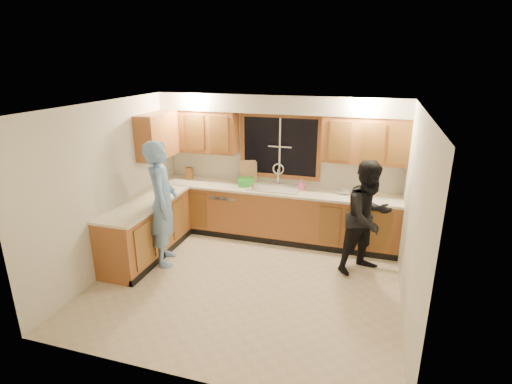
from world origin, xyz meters
TOP-DOWN VIEW (x-y plane):
  - floor at (0.00, 0.00)m, footprint 4.20×4.20m
  - ceiling at (0.00, 0.00)m, footprint 4.20×4.20m
  - wall_back at (0.00, 1.90)m, footprint 4.20×0.00m
  - wall_left at (-2.10, 0.00)m, footprint 0.00×3.80m
  - wall_right at (2.10, 0.00)m, footprint 0.00×3.80m
  - base_cabinets_back at (0.00, 1.60)m, footprint 4.20×0.60m
  - base_cabinets_left at (-1.80, 0.35)m, footprint 0.60×1.90m
  - countertop_back at (0.00, 1.58)m, footprint 4.20×0.63m
  - countertop_left at (-1.79, 0.35)m, footprint 0.63×1.90m
  - upper_cabinets_left at (-1.43, 1.73)m, footprint 1.35×0.33m
  - upper_cabinets_right at (1.43, 1.73)m, footprint 1.35×0.33m
  - upper_cabinets_return at (-1.94, 1.12)m, footprint 0.33×0.90m
  - soffit at (0.00, 1.72)m, footprint 4.20×0.35m
  - window_frame at (0.00, 1.89)m, footprint 1.44×0.03m
  - sink at (0.00, 1.60)m, footprint 0.86×0.52m
  - dishwasher at (-0.85, 1.59)m, footprint 0.60×0.56m
  - stove at (-1.80, -0.22)m, footprint 0.58×0.75m
  - man at (-1.42, 0.24)m, footprint 0.71×0.84m
  - woman at (1.59, 0.86)m, footprint 1.05×1.05m
  - knife_block at (-1.67, 1.69)m, footprint 0.13×0.12m
  - cutting_board at (-0.55, 1.82)m, footprint 0.32×0.20m
  - dish_crate at (-0.54, 1.63)m, footprint 0.35×0.34m
  - soap_bottle at (0.45, 1.66)m, footprint 0.11×0.12m
  - bowl at (1.16, 1.67)m, footprint 0.23×0.23m
  - can_left at (-0.33, 1.37)m, footprint 0.07×0.07m
  - can_right at (-0.32, 1.43)m, footprint 0.08×0.08m

SIDE VIEW (x-z plane):
  - floor at x=0.00m, z-range 0.00..0.00m
  - dishwasher at x=-0.85m, z-range 0.00..0.82m
  - base_cabinets_back at x=0.00m, z-range 0.00..0.88m
  - base_cabinets_left at x=-1.80m, z-range 0.00..0.88m
  - stove at x=-1.80m, z-range 0.00..0.90m
  - woman at x=1.59m, z-range 0.00..1.71m
  - sink at x=0.00m, z-range 0.58..1.15m
  - countertop_back at x=0.00m, z-range 0.88..0.92m
  - countertop_left at x=-1.79m, z-range 0.88..0.92m
  - bowl at x=1.16m, z-range 0.92..0.98m
  - man at x=-1.42m, z-range 0.00..1.94m
  - can_left at x=-0.33m, z-range 0.92..1.04m
  - dish_crate at x=-0.54m, z-range 0.92..1.05m
  - can_right at x=-0.32m, z-range 0.92..1.05m
  - soap_bottle at x=0.45m, z-range 0.92..1.11m
  - knife_block at x=-1.67m, z-range 0.92..1.14m
  - cutting_board at x=-0.55m, z-range 0.92..1.33m
  - wall_back at x=0.00m, z-range -0.85..3.35m
  - wall_left at x=-2.10m, z-range -0.65..3.15m
  - wall_right at x=2.10m, z-range -0.65..3.15m
  - window_frame at x=0.00m, z-range 1.03..2.17m
  - upper_cabinets_left at x=-1.43m, z-range 1.45..2.20m
  - upper_cabinets_right at x=1.43m, z-range 1.45..2.20m
  - upper_cabinets_return at x=-1.94m, z-range 1.45..2.20m
  - soffit at x=0.00m, z-range 2.20..2.50m
  - ceiling at x=0.00m, z-range 2.50..2.50m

